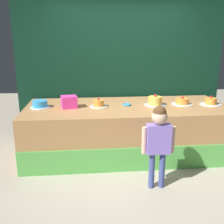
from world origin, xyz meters
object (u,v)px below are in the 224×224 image
Objects in this scene: donut at (127,105)px; cake_left at (99,104)px; cake_center at (155,101)px; child_figure at (159,136)px; cake_far_left at (40,104)px; cake_far_right at (211,102)px; cake_right at (182,102)px; pink_box at (69,102)px.

donut is 0.46m from cake_left.
child_figure is at bearing -102.16° from cake_center.
cake_far_left is 2.75m from cake_far_right.
cake_far_right reaches higher than cake_right.
cake_center is at bearing -3.57° from donut.
pink_box reaches higher than cake_center.
pink_box is 0.67× the size of cake_right.
donut is 0.46m from cake_center.
child_figure reaches higher than cake_far_right.
cake_far_right is (1.16, 1.06, 0.16)m from child_figure.
pink_box reaches higher than cake_far_right.
child_figure is 7.89× the size of donut.
cake_right is (1.38, 0.02, -0.00)m from cake_left.
cake_left is 0.83× the size of cake_far_right.
cake_right is (0.70, 1.12, 0.15)m from child_figure.
cake_far_left is (-1.59, 1.15, 0.16)m from child_figure.
cake_center is at bearing 176.85° from cake_far_right.
child_figure is 1.97m from cake_far_left.
pink_box reaches higher than donut.
cake_far_right is at bearing 42.53° from child_figure.
cake_right reaches higher than cake_far_left.
pink_box is 0.47m from cake_far_left.
cake_right is at bearing 172.41° from cake_far_right.
pink_box is at bearing -176.21° from donut.
cake_far_left is (-0.46, 0.07, -0.04)m from pink_box.
donut is at bearing 100.88° from child_figure.
cake_center is 0.46m from cake_right.
cake_left is (-0.46, -0.04, 0.03)m from donut.
donut is 1.38m from cake_far_left.
cake_right is (2.29, -0.03, -0.01)m from cake_far_left.
donut is at bearing 3.79° from pink_box.
cake_far_left is 0.91× the size of cake_far_right.
cake_center is 0.92m from cake_far_right.
pink_box is 0.80× the size of cake_left.
cake_far_left is at bearing 144.25° from child_figure.
pink_box reaches higher than cake_left.
cake_right is (0.46, 0.01, -0.02)m from cake_center.
child_figure is 3.41× the size of cake_far_left.
child_figure is 1.58m from pink_box.
cake_far_right is (2.75, -0.09, -0.00)m from cake_far_left.
child_figure reaches higher than cake_right.
cake_left reaches higher than cake_far_left.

